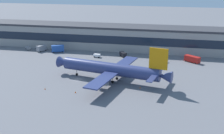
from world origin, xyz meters
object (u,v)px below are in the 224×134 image
object	(u,v)px
belt_loader	(161,59)
stair_truck	(41,48)
traffic_cone_1	(92,88)
catering_truck	(57,48)
traffic_cone_2	(75,92)
crew_van	(123,54)
airliner	(112,69)
follow_me_car	(28,48)
traffic_cone_0	(140,87)
traffic_cone_3	(45,89)
fuel_truck	(192,59)
baggage_tug	(97,55)

from	to	relation	value
belt_loader	stair_truck	bearing A→B (deg)	175.04
belt_loader	traffic_cone_1	distance (m)	51.47
catering_truck	traffic_cone_2	xyz separation A→B (m)	(30.30, -56.35, -1.93)
belt_loader	crew_van	size ratio (longest dim) A/B	1.19
traffic_cone_1	crew_van	bearing A→B (deg)	85.43
airliner	follow_me_car	world-z (taller)	airliner
belt_loader	crew_van	distance (m)	22.11
traffic_cone_0	crew_van	bearing A→B (deg)	108.57
follow_me_car	crew_van	xyz separation A→B (m)	(59.80, -3.43, 0.37)
belt_loader	traffic_cone_3	size ratio (longest dim) A/B	10.26
fuel_truck	traffic_cone_3	world-z (taller)	fuel_truck
catering_truck	crew_van	distance (m)	39.73
stair_truck	fuel_truck	world-z (taller)	stair_truck
crew_van	traffic_cone_1	world-z (taller)	crew_van
fuel_truck	traffic_cone_3	bearing A→B (deg)	-139.61
belt_loader	follow_me_car	distance (m)	81.80
traffic_cone_1	traffic_cone_0	bearing A→B (deg)	13.90
crew_van	traffic_cone_0	world-z (taller)	crew_van
belt_loader	fuel_truck	xyz separation A→B (m)	(15.76, 1.80, 0.73)
airliner	baggage_tug	world-z (taller)	airliner
airliner	baggage_tug	distance (m)	38.27
fuel_truck	crew_van	world-z (taller)	fuel_truck
fuel_truck	crew_van	bearing A→B (deg)	175.49
airliner	traffic_cone_3	distance (m)	29.26
follow_me_car	traffic_cone_0	size ratio (longest dim) A/B	6.58
airliner	traffic_cone_2	bearing A→B (deg)	-125.49
stair_truck	baggage_tug	size ratio (longest dim) A/B	1.67
baggage_tug	traffic_cone_3	xyz separation A→B (m)	(-8.76, -49.65, -0.77)
airliner	stair_truck	xyz separation A→B (m)	(-51.86, 40.36, -3.44)
fuel_truck	baggage_tug	bearing A→B (deg)	-178.46
fuel_truck	stair_truck	bearing A→B (deg)	177.12
airliner	crew_van	xyz separation A→B (m)	(-1.94, 38.91, -3.96)
stair_truck	traffic_cone_0	xyz separation A→B (m)	(64.95, -46.18, -1.63)
belt_loader	traffic_cone_3	bearing A→B (deg)	-131.93
airliner	traffic_cone_2	distance (m)	20.17
catering_truck	traffic_cone_0	bearing A→B (deg)	-40.22
stair_truck	fuel_truck	xyz separation A→B (m)	(87.28, -4.40, -0.10)
baggage_tug	traffic_cone_1	xyz separation A→B (m)	(9.91, -45.11, -0.81)
fuel_truck	traffic_cone_0	bearing A→B (deg)	-118.12
fuel_truck	traffic_cone_2	world-z (taller)	fuel_truck
traffic_cone_2	traffic_cone_3	size ratio (longest dim) A/B	1.14
catering_truck	stair_truck	xyz separation A→B (m)	(-10.23, -0.08, -0.31)
baggage_tug	traffic_cone_3	size ratio (longest dim) A/B	6.02
catering_truck	traffic_cone_2	bearing A→B (deg)	-61.73
traffic_cone_0	traffic_cone_2	size ratio (longest dim) A/B	0.94
catering_truck	traffic_cone_1	world-z (taller)	catering_truck
traffic_cone_1	traffic_cone_3	xyz separation A→B (m)	(-18.67, -4.54, 0.04)
belt_loader	traffic_cone_1	xyz separation A→B (m)	(-25.54, -44.68, -0.87)
catering_truck	traffic_cone_0	size ratio (longest dim) A/B	11.08
traffic_cone_2	traffic_cone_3	bearing A→B (deg)	176.36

